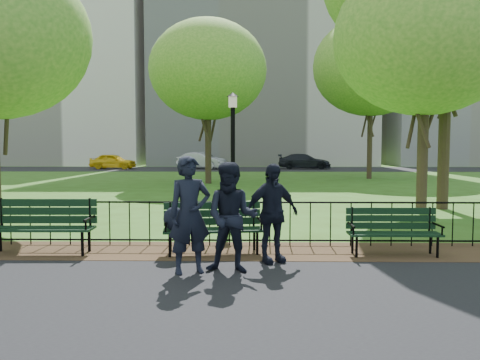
{
  "coord_description": "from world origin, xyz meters",
  "views": [
    {
      "loc": [
        0.58,
        -7.19,
        1.97
      ],
      "look_at": [
        0.42,
        1.5,
        1.36
      ],
      "focal_mm": 35.0,
      "sensor_mm": 36.0,
      "label": 1
    }
  ],
  "objects_px": {
    "tree_near_e": "(426,37)",
    "person_mid": "(232,217)",
    "tree_far_e": "(371,66)",
    "lamppost": "(233,153)",
    "person_right": "(272,213)",
    "park_bench_main": "(198,221)",
    "sedan_dark": "(304,161)",
    "person_left": "(190,215)",
    "tree_far_c": "(208,70)",
    "sedan_silver": "(202,161)",
    "taxi": "(113,161)",
    "park_bench_right_a": "(393,226)",
    "park_bench_left_a": "(42,220)"
  },
  "relations": [
    {
      "from": "park_bench_left_a",
      "to": "person_mid",
      "type": "height_order",
      "value": "person_mid"
    },
    {
      "from": "person_left",
      "to": "person_right",
      "type": "relative_size",
      "value": 1.08
    },
    {
      "from": "person_left",
      "to": "park_bench_right_a",
      "type": "bearing_deg",
      "value": -1.66
    },
    {
      "from": "tree_near_e",
      "to": "person_mid",
      "type": "bearing_deg",
      "value": -128.83
    },
    {
      "from": "park_bench_right_a",
      "to": "taxi",
      "type": "bearing_deg",
      "value": 113.88
    },
    {
      "from": "tree_far_e",
      "to": "person_right",
      "type": "height_order",
      "value": "tree_far_e"
    },
    {
      "from": "tree_near_e",
      "to": "park_bench_left_a",
      "type": "bearing_deg",
      "value": -148.74
    },
    {
      "from": "tree_far_e",
      "to": "person_mid",
      "type": "distance_m",
      "value": 24.3
    },
    {
      "from": "tree_near_e",
      "to": "tree_far_c",
      "type": "xyz_separation_m",
      "value": [
        -7.35,
        11.48,
        0.96
      ]
    },
    {
      "from": "tree_far_c",
      "to": "sedan_dark",
      "type": "relative_size",
      "value": 1.87
    },
    {
      "from": "person_left",
      "to": "person_mid",
      "type": "xyz_separation_m",
      "value": [
        0.65,
        0.06,
        -0.05
      ]
    },
    {
      "from": "park_bench_right_a",
      "to": "taxi",
      "type": "relative_size",
      "value": 0.4
    },
    {
      "from": "lamppost",
      "to": "tree_far_e",
      "type": "xyz_separation_m",
      "value": [
        7.95,
        17.43,
        5.12
      ]
    },
    {
      "from": "tree_near_e",
      "to": "person_mid",
      "type": "height_order",
      "value": "tree_near_e"
    },
    {
      "from": "tree_near_e",
      "to": "person_left",
      "type": "height_order",
      "value": "tree_near_e"
    },
    {
      "from": "tree_near_e",
      "to": "sedan_silver",
      "type": "height_order",
      "value": "tree_near_e"
    },
    {
      "from": "park_bench_left_a",
      "to": "park_bench_right_a",
      "type": "height_order",
      "value": "park_bench_left_a"
    },
    {
      "from": "sedan_dark",
      "to": "tree_far_c",
      "type": "bearing_deg",
      "value": 161.57
    },
    {
      "from": "person_left",
      "to": "sedan_silver",
      "type": "relative_size",
      "value": 0.4
    },
    {
      "from": "park_bench_main",
      "to": "taxi",
      "type": "distance_m",
      "value": 35.5
    },
    {
      "from": "tree_far_c",
      "to": "person_left",
      "type": "xyz_separation_m",
      "value": [
        1.3,
        -18.25,
        -5.19
      ]
    },
    {
      "from": "park_bench_left_a",
      "to": "tree_far_c",
      "type": "distance_m",
      "value": 17.86
    },
    {
      "from": "tree_near_e",
      "to": "person_mid",
      "type": "relative_size",
      "value": 4.31
    },
    {
      "from": "sedan_silver",
      "to": "person_right",
      "type": "bearing_deg",
      "value": -147.94
    },
    {
      "from": "tree_far_e",
      "to": "person_left",
      "type": "relative_size",
      "value": 5.48
    },
    {
      "from": "tree_far_e",
      "to": "sedan_dark",
      "type": "relative_size",
      "value": 2.12
    },
    {
      "from": "park_bench_main",
      "to": "person_left",
      "type": "height_order",
      "value": "person_left"
    },
    {
      "from": "lamppost",
      "to": "taxi",
      "type": "distance_m",
      "value": 32.37
    },
    {
      "from": "tree_near_e",
      "to": "tree_far_c",
      "type": "height_order",
      "value": "tree_far_c"
    },
    {
      "from": "person_mid",
      "to": "taxi",
      "type": "bearing_deg",
      "value": 116.42
    },
    {
      "from": "person_left",
      "to": "sedan_dark",
      "type": "xyz_separation_m",
      "value": [
        5.92,
        35.16,
        -0.23
      ]
    },
    {
      "from": "park_bench_left_a",
      "to": "sedan_silver",
      "type": "bearing_deg",
      "value": 89.53
    },
    {
      "from": "lamppost",
      "to": "taxi",
      "type": "height_order",
      "value": "lamppost"
    },
    {
      "from": "tree_far_e",
      "to": "person_mid",
      "type": "xyz_separation_m",
      "value": [
        -7.81,
        -22.19,
        -6.08
      ]
    },
    {
      "from": "sedan_dark",
      "to": "taxi",
      "type": "bearing_deg",
      "value": 95.5
    },
    {
      "from": "tree_near_e",
      "to": "tree_far_c",
      "type": "distance_m",
      "value": 13.67
    },
    {
      "from": "park_bench_left_a",
      "to": "person_left",
      "type": "bearing_deg",
      "value": -25.95
    },
    {
      "from": "person_left",
      "to": "taxi",
      "type": "bearing_deg",
      "value": 86.16
    },
    {
      "from": "taxi",
      "to": "sedan_dark",
      "type": "distance_m",
      "value": 17.32
    },
    {
      "from": "tree_far_c",
      "to": "lamppost",
      "type": "bearing_deg",
      "value": -82.34
    },
    {
      "from": "park_bench_main",
      "to": "person_left",
      "type": "xyz_separation_m",
      "value": [
        0.02,
        -1.28,
        0.3
      ]
    },
    {
      "from": "park_bench_main",
      "to": "tree_near_e",
      "type": "distance_m",
      "value": 9.35
    },
    {
      "from": "park_bench_main",
      "to": "person_right",
      "type": "distance_m",
      "value": 1.45
    },
    {
      "from": "tree_far_c",
      "to": "person_mid",
      "type": "relative_size",
      "value": 5.11
    },
    {
      "from": "person_left",
      "to": "person_right",
      "type": "bearing_deg",
      "value": 6.83
    },
    {
      "from": "lamppost",
      "to": "tree_far_c",
      "type": "height_order",
      "value": "tree_far_c"
    },
    {
      "from": "park_bench_right_a",
      "to": "tree_far_c",
      "type": "relative_size",
      "value": 0.19
    },
    {
      "from": "person_left",
      "to": "lamppost",
      "type": "bearing_deg",
      "value": 62.14
    },
    {
      "from": "person_left",
      "to": "tree_far_c",
      "type": "bearing_deg",
      "value": 72.16
    },
    {
      "from": "park_bench_left_a",
      "to": "tree_far_e",
      "type": "height_order",
      "value": "tree_far_e"
    }
  ]
}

